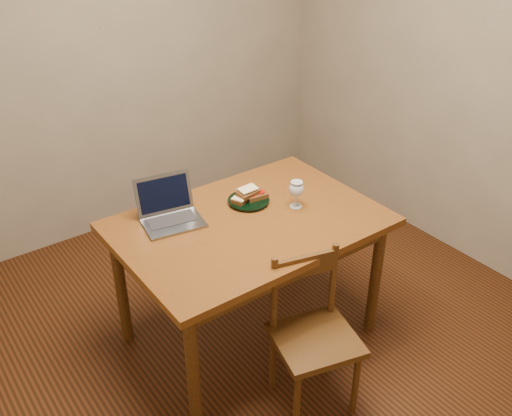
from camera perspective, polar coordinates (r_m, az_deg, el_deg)
floor at (r=3.26m, az=0.49°, el=-12.95°), size 3.20×3.20×0.02m
back_wall at (r=3.89m, az=-14.29°, el=15.75°), size 3.20×0.02×2.60m
right_wall at (r=3.69m, az=21.68°, el=13.79°), size 0.02×3.20×2.60m
table at (r=2.88m, az=-0.69°, el=-2.72°), size 1.30×0.90×0.74m
chair at (r=2.68m, az=5.80°, el=-11.93°), size 0.45×0.44×0.40m
plate at (r=2.99m, az=-0.74°, el=0.70°), size 0.22×0.22×0.02m
sandwich_cheese at (r=2.96m, az=-1.44°, el=1.02°), size 0.13×0.10×0.03m
sandwich_tomato at (r=2.99m, az=0.02°, el=1.31°), size 0.12×0.08×0.04m
sandwich_top at (r=2.97m, az=-0.81°, el=1.63°), size 0.13×0.08×0.04m
milk_glass at (r=2.93m, az=4.05°, el=1.38°), size 0.08×0.08×0.15m
laptop at (r=2.86m, az=-8.71°, el=-0.10°), size 0.33×0.31×0.21m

